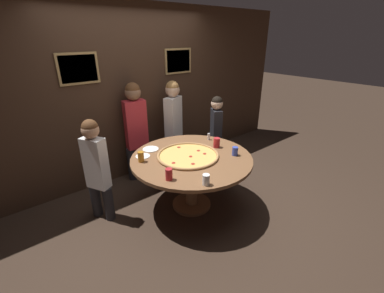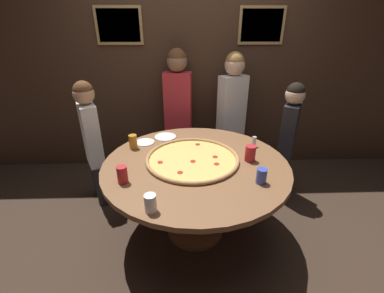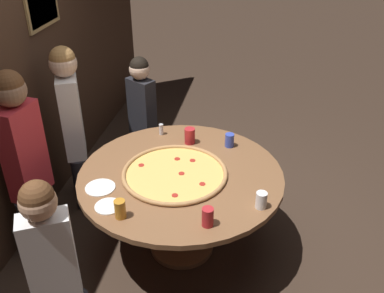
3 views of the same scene
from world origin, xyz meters
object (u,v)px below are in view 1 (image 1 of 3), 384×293
Objects in this scene: giant_pizza at (188,155)px; diner_far_right at (216,129)px; diner_side_left at (173,121)px; drink_cup_near_left at (235,151)px; drink_cup_far_right at (141,157)px; white_plate_beside_cup at (151,149)px; white_plate_right_side at (143,156)px; diner_centre_back at (136,127)px; drink_cup_centre_back at (206,180)px; drink_cup_beside_pizza at (169,174)px; diner_far_left at (96,165)px; condiment_shaker at (209,137)px; drink_cup_front_edge at (217,143)px; dining_table at (192,166)px.

diner_far_right is (1.02, 0.54, -0.03)m from giant_pizza.
diner_far_right is at bearing 113.68° from diner_side_left.
drink_cup_far_right reaches higher than drink_cup_near_left.
white_plate_right_side is at bearing -146.30° from white_plate_beside_cup.
white_plate_beside_cup is at bearing 131.25° from drink_cup_near_left.
diner_centre_back reaches higher than drink_cup_near_left.
drink_cup_centre_back is 0.90× the size of drink_cup_beside_pizza.
diner_far_right is at bearing -116.23° from diner_far_left.
white_plate_right_side is 0.14× the size of diner_far_right.
diner_centre_back reaches higher than drink_cup_centre_back.
white_plate_beside_cup is 0.17× the size of diner_far_right.
condiment_shaker is at bearing -0.03° from drink_cup_far_right.
drink_cup_near_left is 0.07× the size of diner_centre_back.
diner_far_left is 0.87× the size of diner_side_left.
white_plate_beside_cup is at bearing 10.51° from diner_side_left.
drink_cup_front_edge is at bearing 16.47° from drink_cup_beside_pizza.
white_plate_right_side is at bearing 173.52° from condiment_shaker.
drink_cup_beside_pizza is 1.00× the size of drink_cup_far_right.
diner_centre_back is at bearing -85.68° from diner_far_right.
diner_far_left is at bearing -5.19° from diner_side_left.
diner_far_left is at bearing 170.94° from condiment_shaker.
white_plate_beside_cup is 2.19× the size of condiment_shaker.
drink_cup_front_edge is 0.09× the size of diner_side_left.
drink_cup_beside_pizza is 0.10× the size of diner_far_left.
diner_far_left is at bearing 43.30° from diner_centre_back.
drink_cup_front_edge reaches higher than drink_cup_far_right.
drink_cup_beside_pizza reaches higher than dining_table.
condiment_shaker is 1.59m from diner_far_left.
diner_centre_back is (0.31, 0.74, 0.13)m from white_plate_right_side.
giant_pizza is 1.15m from diner_far_right.
giant_pizza is 0.59m from drink_cup_far_right.
diner_centre_back is (0.40, 0.86, 0.06)m from drink_cup_far_right.
drink_cup_centre_back is 1.82m from diner_side_left.
white_plate_right_side is (-0.45, 0.36, -0.01)m from giant_pizza.
drink_cup_centre_back is 1.13m from white_plate_beside_cup.
drink_cup_far_right is at bearing 155.52° from giant_pizza.
white_plate_right_side is 1.48m from diner_far_right.
diner_centre_back is (-0.61, 1.12, 0.06)m from drink_cup_front_edge.
dining_table is 1.17× the size of diner_far_left.
white_plate_beside_cup and white_plate_right_side have the same top height.
dining_table is 1.21× the size of diner_far_right.
dining_table is at bearing -178.31° from drink_cup_front_edge.
white_plate_beside_cup is at bearing -57.35° from diner_far_right.
drink_cup_centre_back is at bearing -113.26° from giant_pizza.
drink_cup_centre_back is at bearing 40.57° from diner_side_left.
giant_pizza is 0.62× the size of diner_far_right.
drink_cup_far_right reaches higher than white_plate_right_side.
dining_table is 1.18m from diner_centre_back.
condiment_shaker is 0.77m from diner_side_left.
condiment_shaker reaches higher than white_plate_beside_cup.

